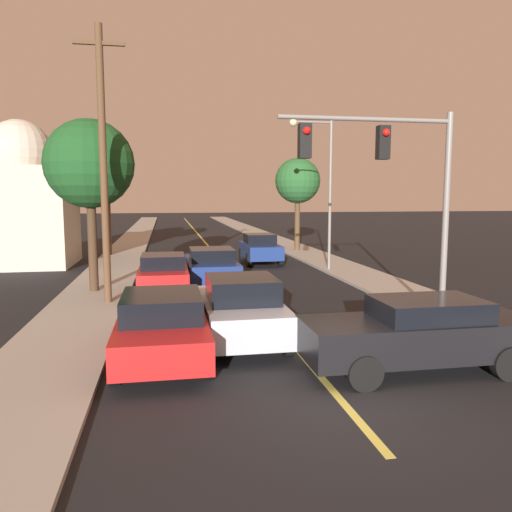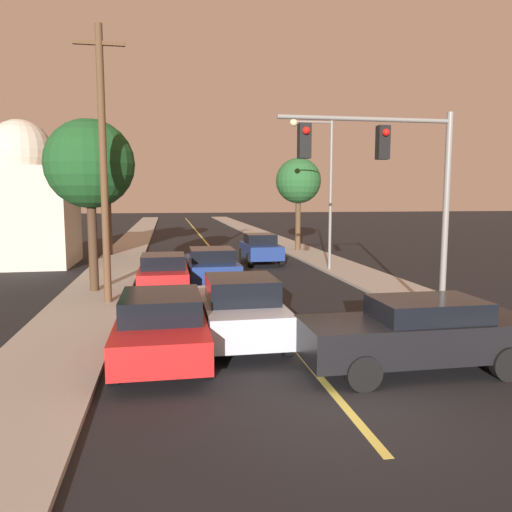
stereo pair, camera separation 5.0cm
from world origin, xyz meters
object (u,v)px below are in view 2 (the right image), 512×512
Objects in this scene: car_near_lane_front at (241,309)px; tree_left_near at (107,176)px; car_far_oncoming at (261,248)px; car_crossing_right at (419,333)px; tree_left_far at (90,165)px; utility_pole_left at (103,162)px; streetlamp_right at (321,173)px; tree_right_near at (298,181)px; domed_building_left at (23,204)px; car_outer_lane_front at (162,324)px; traffic_signal_mast at (393,172)px; car_outer_lane_second at (163,275)px; car_near_lane_second at (212,266)px.

tree_left_near is (-5.20, 19.01, 3.98)m from car_near_lane_front.
car_far_oncoming is 0.81× the size of car_crossing_right.
car_crossing_right is 0.77× the size of tree_left_far.
streetlamp_right is at bearing 32.68° from utility_pole_left.
car_near_lane_front is 0.70× the size of tree_right_near.
tree_left_near is 5.31m from domed_building_left.
car_crossing_right is 22.84m from tree_right_near.
utility_pole_left is (-1.83, 5.92, 3.96)m from car_outer_lane_front.
tree_right_near is (3.32, 22.28, 3.76)m from car_crossing_right.
tree_right_near is (1.22, 8.69, -0.12)m from streetlamp_right.
utility_pole_left is 1.18× the size of domed_building_left.
streetlamp_right reaches higher than tree_left_far.
tree_left_near is at bearing -29.28° from car_far_oncoming.
tree_left_near is at bearing 117.87° from traffic_signal_mast.
car_crossing_right is at bearing -58.82° from car_outer_lane_second.
car_near_lane_second is 6.05m from tree_left_far.
traffic_signal_mast is 0.82× the size of streetlamp_right.
domed_building_left reaches higher than car_outer_lane_front.
domed_building_left is (-9.11, 7.73, 2.41)m from car_near_lane_second.
tree_right_near is at bearing -8.47° from car_crossing_right.
tree_left_near is at bearing -177.14° from tree_right_near.
car_near_lane_front is at bearing -74.71° from tree_left_near.
car_outer_lane_front is 0.75× the size of tree_left_near.
traffic_signal_mast is 9.10m from utility_pole_left.
utility_pole_left reaches higher than car_outer_lane_second.
utility_pole_left is at bearing -125.55° from tree_right_near.
car_near_lane_second is 0.61× the size of streetlamp_right.
streetlamp_right is 8.77m from tree_right_near.
streetlamp_right is 1.15× the size of tree_left_near.
tree_left_far is (-4.49, 7.20, 3.92)m from car_near_lane_front.
tree_left_far reaches higher than car_near_lane_front.
streetlamp_right is at bearing 83.79° from traffic_signal_mast.
domed_building_left reaches higher than car_crossing_right.
tree_left_near is (-1.45, 14.00, 0.10)m from utility_pole_left.
car_near_lane_second is at bearing -152.49° from streetlamp_right.
utility_pole_left is at bearing 107.13° from car_outer_lane_front.
traffic_signal_mast is 0.65× the size of utility_pole_left.
traffic_signal_mast is 0.77× the size of domed_building_left.
car_outer_lane_front is 0.80× the size of traffic_signal_mast.
traffic_signal_mast reaches higher than car_outer_lane_second.
car_far_oncoming is 0.63× the size of tree_left_far.
car_outer_lane_second is (-1.93, -2.02, -0.01)m from car_near_lane_second.
tree_left_near reaches higher than traffic_signal_mast.
streetlamp_right is (7.38, 4.86, 3.88)m from car_outer_lane_second.
traffic_signal_mast is (4.37, -7.15, 3.49)m from car_near_lane_second.
tree_right_near is at bearing 82.95° from traffic_signal_mast.
streetlamp_right is at bearing 123.67° from car_far_oncoming.
car_near_lane_second is 9.07m from traffic_signal_mast.
domed_building_left is at bearing -6.95° from car_far_oncoming.
car_near_lane_front is 4.30m from car_crossing_right.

